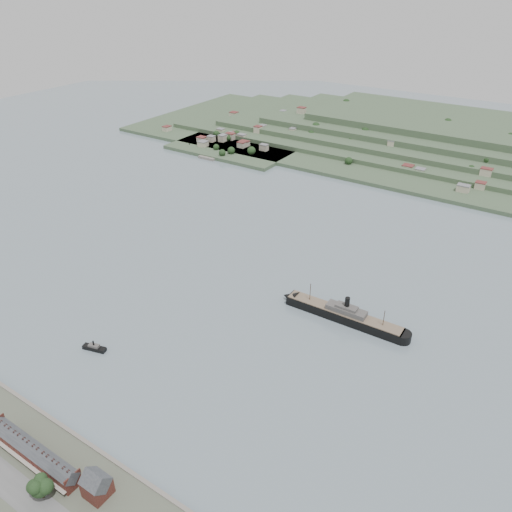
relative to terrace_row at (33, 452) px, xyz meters
The scene contains 9 objects.
ground 168.46m from the terrace_row, 86.59° to the left, with size 1400.00×1400.00×0.00m, color slate.
near_shore 22.02m from the terrace_row, 61.90° to the right, with size 220.00×80.00×2.60m.
terrace_row is the anchor object (origin of this frame).
gabled_building 37.74m from the terrace_row, ahead, with size 10.40×10.18×14.09m.
far_peninsula 562.42m from the terrace_row, 86.14° to the left, with size 760.00×309.00×30.00m.
steamship 188.54m from the terrace_row, 68.38° to the left, with size 88.30×11.55×21.19m.
tugboat 78.00m from the terrace_row, 119.93° to the left, with size 15.06×7.59×6.55m.
ferry_west 460.20m from the terrace_row, 121.34° to the left, with size 17.58×10.85×6.40m.
fig_tree 21.99m from the terrace_row, 27.74° to the right, with size 10.88×9.42×12.14m.
Camera 1 is at (156.50, -237.88, 196.02)m, focal length 35.00 mm.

